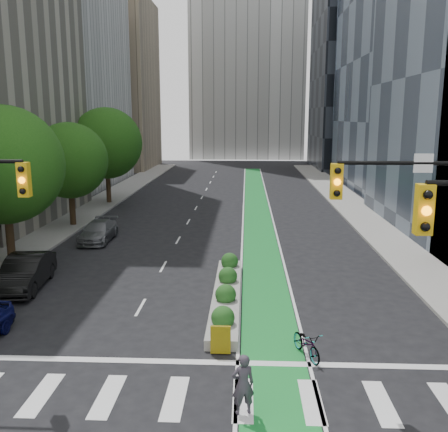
# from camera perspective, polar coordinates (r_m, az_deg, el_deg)

# --- Properties ---
(ground) EXTENTS (160.00, 160.00, 0.00)m
(ground) POSITION_cam_1_polar(r_m,az_deg,el_deg) (16.53, -5.11, -18.21)
(ground) COLOR black
(ground) RESTS_ON ground
(sidewalk_left) EXTENTS (3.60, 90.00, 0.15)m
(sidewalk_left) POSITION_cam_1_polar(r_m,az_deg,el_deg) (42.39, -16.53, -0.14)
(sidewalk_left) COLOR gray
(sidewalk_left) RESTS_ON ground
(sidewalk_right) EXTENTS (3.60, 90.00, 0.15)m
(sidewalk_right) POSITION_cam_1_polar(r_m,az_deg,el_deg) (41.24, 16.22, -0.43)
(sidewalk_right) COLOR gray
(sidewalk_right) RESTS_ON ground
(bike_lane_paint) EXTENTS (2.20, 70.00, 0.01)m
(bike_lane_paint) POSITION_cam_1_polar(r_m,az_deg,el_deg) (45.00, 3.76, 0.86)
(bike_lane_paint) COLOR #167E2E
(bike_lane_paint) RESTS_ON ground
(building_tan_far) EXTENTS (14.00, 16.00, 26.00)m
(building_tan_far) POSITION_cam_1_polar(r_m,az_deg,el_deg) (83.36, -13.17, 14.34)
(building_tan_far) COLOR tan
(building_tan_far) RESTS_ON ground
(building_dark_end) EXTENTS (14.00, 18.00, 28.00)m
(building_dark_end) POSITION_cam_1_polar(r_m,az_deg,el_deg) (84.39, 15.39, 14.88)
(building_dark_end) COLOR black
(building_dark_end) RESTS_ON ground
(tree_mid) EXTENTS (6.40, 6.40, 8.78)m
(tree_mid) POSITION_cam_1_polar(r_m,az_deg,el_deg) (29.42, -23.85, 5.34)
(tree_mid) COLOR black
(tree_mid) RESTS_ON ground
(tree_midfar) EXTENTS (5.60, 5.60, 7.76)m
(tree_midfar) POSITION_cam_1_polar(r_m,az_deg,el_deg) (38.66, -17.24, 6.06)
(tree_midfar) COLOR black
(tree_midfar) RESTS_ON ground
(tree_far) EXTENTS (6.60, 6.60, 9.00)m
(tree_far) POSITION_cam_1_polar(r_m,az_deg,el_deg) (48.11, -13.28, 8.08)
(tree_far) COLOR black
(tree_far) RESTS_ON ground
(median_planter) EXTENTS (1.20, 10.26, 1.10)m
(median_planter) POSITION_cam_1_polar(r_m,az_deg,el_deg) (22.67, 0.30, -8.72)
(median_planter) COLOR gray
(median_planter) RESTS_ON ground
(bicycle) EXTENTS (1.27, 1.95, 0.97)m
(bicycle) POSITION_cam_1_polar(r_m,az_deg,el_deg) (17.88, 9.43, -14.17)
(bicycle) COLOR gray
(bicycle) RESTS_ON ground
(cyclist) EXTENTS (0.74, 0.59, 1.77)m
(cyclist) POSITION_cam_1_polar(r_m,az_deg,el_deg) (14.50, 2.18, -18.67)
(cyclist) COLOR #3A343E
(cyclist) RESTS_ON ground
(parked_car_left_mid) EXTENTS (2.22, 5.04, 1.61)m
(parked_car_left_mid) POSITION_cam_1_polar(r_m,az_deg,el_deg) (25.85, -21.77, -6.00)
(parked_car_left_mid) COLOR black
(parked_car_left_mid) RESTS_ON ground
(parked_car_left_far) EXTENTS (1.88, 4.58, 1.33)m
(parked_car_left_far) POSITION_cam_1_polar(r_m,az_deg,el_deg) (34.10, -14.16, -1.71)
(parked_car_left_far) COLOR slate
(parked_car_left_far) RESTS_ON ground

